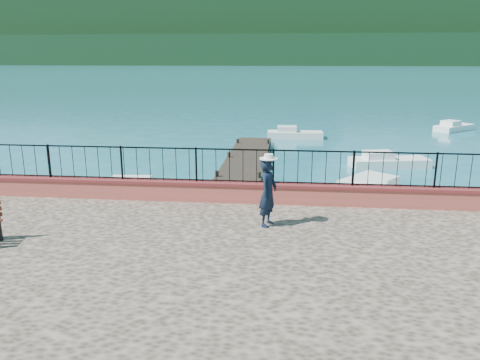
% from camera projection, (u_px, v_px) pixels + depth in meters
% --- Properties ---
extents(ground, '(2000.00, 2000.00, 0.00)m').
position_uv_depth(ground, '(279.00, 308.00, 10.10)').
color(ground, '#19596B').
rests_on(ground, ground).
extents(parapet, '(28.00, 0.46, 0.58)m').
position_uv_depth(parapet, '(283.00, 193.00, 13.27)').
color(parapet, '#C04645').
rests_on(parapet, promenade).
extents(railing, '(27.00, 0.05, 0.95)m').
position_uv_depth(railing, '(284.00, 167.00, 13.08)').
color(railing, black).
rests_on(railing, parapet).
extents(dock, '(2.00, 16.00, 0.30)m').
position_uv_depth(dock, '(242.00, 170.00, 21.80)').
color(dock, '#2D231C').
rests_on(dock, ground).
extents(far_forest, '(900.00, 60.00, 18.00)m').
position_uv_depth(far_forest, '(291.00, 50.00, 296.22)').
color(far_forest, black).
rests_on(far_forest, ground).
extents(foothills, '(900.00, 120.00, 44.00)m').
position_uv_depth(foothills, '(291.00, 33.00, 350.58)').
color(foothills, black).
rests_on(foothills, ground).
extents(person, '(0.58, 0.71, 1.68)m').
position_uv_depth(person, '(268.00, 193.00, 11.39)').
color(person, black).
rests_on(person, promenade).
extents(hat, '(0.44, 0.44, 0.12)m').
position_uv_depth(hat, '(269.00, 157.00, 11.16)').
color(hat, white).
rests_on(hat, person).
extents(boat_0, '(4.43, 1.55, 0.80)m').
position_uv_depth(boat_0, '(147.00, 188.00, 17.85)').
color(boat_0, silver).
rests_on(boat_0, ground).
extents(boat_1, '(3.94, 3.55, 0.80)m').
position_uv_depth(boat_1, '(391.00, 187.00, 17.89)').
color(boat_1, silver).
rests_on(boat_1, ground).
extents(boat_2, '(3.96, 1.99, 0.80)m').
position_uv_depth(boat_2, '(389.00, 159.00, 22.91)').
color(boat_2, silver).
rests_on(boat_2, ground).
extents(boat_4, '(3.66, 1.37, 0.80)m').
position_uv_depth(boat_4, '(295.00, 132.00, 31.09)').
color(boat_4, silver).
rests_on(boat_4, ground).
extents(boat_5, '(3.34, 3.11, 0.80)m').
position_uv_depth(boat_5, '(454.00, 125.00, 34.11)').
color(boat_5, white).
rests_on(boat_5, ground).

